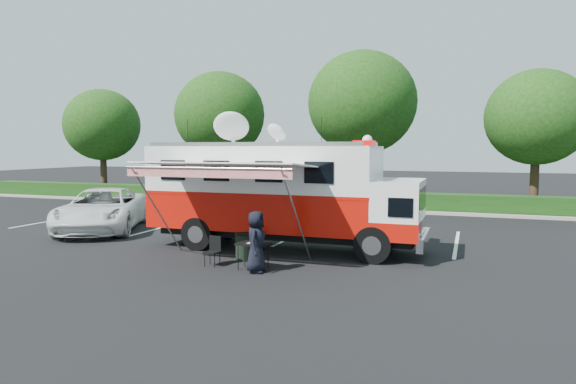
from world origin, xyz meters
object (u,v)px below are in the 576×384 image
at_px(folding_table, 253,245).
at_px(white_suv, 103,230).
at_px(command_truck, 281,193).
at_px(trash_bin, 244,247).

bearing_deg(folding_table, white_suv, 154.09).
relative_size(command_truck, white_suv, 1.49).
bearing_deg(trash_bin, folding_table, -53.41).
xyz_separation_m(command_truck, white_suv, (-8.31, 1.20, -1.90)).
bearing_deg(white_suv, trash_bin, -46.97).
relative_size(folding_table, trash_bin, 1.16).
height_order(command_truck, trash_bin, command_truck).
bearing_deg(folding_table, trash_bin, 126.59).
distance_m(folding_table, trash_bin, 1.27).
distance_m(white_suv, trash_bin, 8.49).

